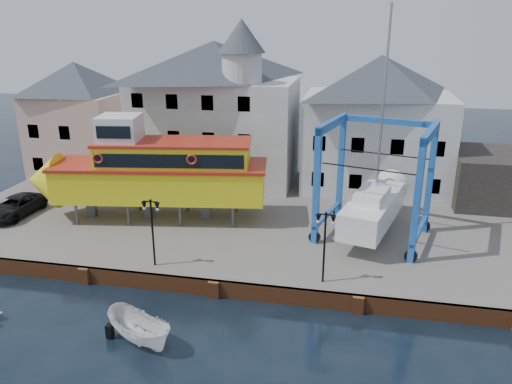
# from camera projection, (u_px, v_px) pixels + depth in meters

# --- Properties ---
(ground) EXTENTS (140.00, 140.00, 0.00)m
(ground) POSITION_uv_depth(u_px,v_px,m) (214.00, 297.00, 28.33)
(ground) COLOR black
(ground) RESTS_ON ground
(hardstanding) EXTENTS (44.00, 22.00, 1.00)m
(hardstanding) POSITION_uv_depth(u_px,v_px,m) (254.00, 217.00, 38.35)
(hardstanding) COLOR #625D58
(hardstanding) RESTS_ON ground
(quay_wall) EXTENTS (44.00, 0.47, 1.00)m
(quay_wall) POSITION_uv_depth(u_px,v_px,m) (215.00, 288.00, 28.27)
(quay_wall) COLOR brown
(quay_wall) RESTS_ON ground
(building_pink) EXTENTS (8.00, 7.00, 10.30)m
(building_pink) POSITION_uv_depth(u_px,v_px,m) (80.00, 119.00, 46.35)
(building_pink) COLOR #C59F93
(building_pink) RESTS_ON hardstanding
(building_white_main) EXTENTS (14.00, 8.30, 14.00)m
(building_white_main) POSITION_uv_depth(u_px,v_px,m) (216.00, 110.00, 43.86)
(building_white_main) COLOR #BCBCBA
(building_white_main) RESTS_ON hardstanding
(building_white_right) EXTENTS (12.00, 8.00, 11.20)m
(building_white_right) POSITION_uv_depth(u_px,v_px,m) (377.00, 123.00, 42.05)
(building_white_right) COLOR #BCBCBA
(building_white_right) RESTS_ON hardstanding
(shed_dark) EXTENTS (8.00, 7.00, 4.00)m
(shed_dark) POSITION_uv_depth(u_px,v_px,m) (503.00, 178.00, 39.51)
(shed_dark) COLOR black
(shed_dark) RESTS_ON hardstanding
(lamp_post_left) EXTENTS (1.12, 0.32, 4.20)m
(lamp_post_left) POSITION_uv_depth(u_px,v_px,m) (151.00, 216.00, 28.82)
(lamp_post_left) COLOR black
(lamp_post_left) RESTS_ON hardstanding
(lamp_post_right) EXTENTS (1.12, 0.32, 4.20)m
(lamp_post_right) POSITION_uv_depth(u_px,v_px,m) (325.00, 230.00, 26.94)
(lamp_post_right) COLOR black
(lamp_post_right) RESTS_ON hardstanding
(tour_boat) EXTENTS (17.87, 6.79, 7.59)m
(tour_boat) POSITION_uv_depth(u_px,v_px,m) (146.00, 171.00, 35.87)
(tour_boat) COLOR #59595E
(tour_boat) RESTS_ON hardstanding
(travel_lift) EXTENTS (8.10, 10.16, 14.87)m
(travel_lift) POSITION_uv_depth(u_px,v_px,m) (376.00, 198.00, 33.67)
(travel_lift) COLOR #113DA2
(travel_lift) RESTS_ON hardstanding
(van) EXTENTS (2.57, 5.26, 1.44)m
(van) POSITION_uv_depth(u_px,v_px,m) (15.00, 206.00, 37.14)
(van) COLOR black
(van) RESTS_ON hardstanding
(motorboat_a) EXTENTS (4.53, 3.46, 1.65)m
(motorboat_a) POSITION_uv_depth(u_px,v_px,m) (141.00, 341.00, 24.41)
(motorboat_a) COLOR white
(motorboat_a) RESTS_ON ground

